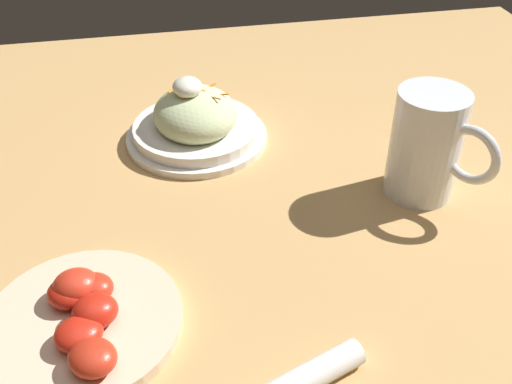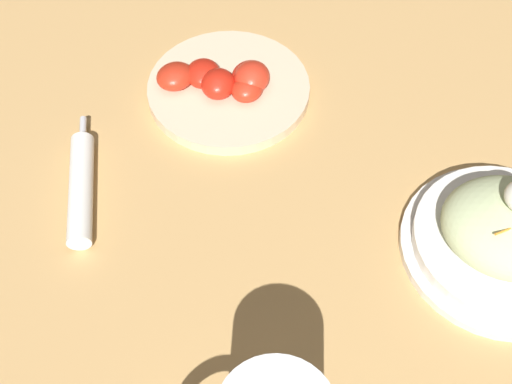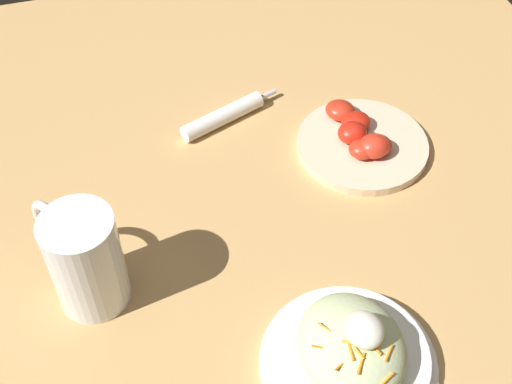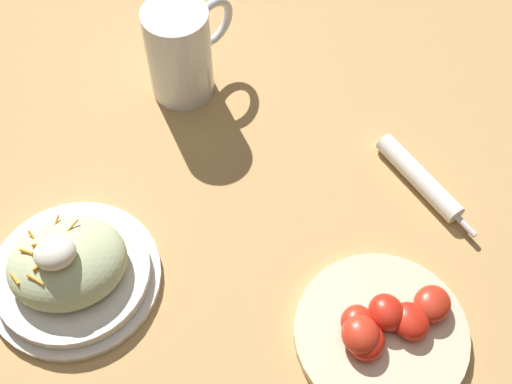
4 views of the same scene
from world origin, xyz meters
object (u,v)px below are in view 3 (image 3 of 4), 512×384
salad_plate (350,353)px  beer_mug (86,264)px  tomato_plate (361,141)px  napkin_roll (223,116)px

salad_plate → beer_mug: beer_mug is taller
beer_mug → tomato_plate: size_ratio=0.72×
salad_plate → beer_mug: bearing=55.7°
beer_mug → napkin_roll: 0.39m
beer_mug → tomato_plate: (0.16, -0.46, -0.05)m
napkin_roll → tomato_plate: (-0.13, -0.20, 0.00)m
napkin_roll → tomato_plate: size_ratio=0.86×
beer_mug → napkin_roll: size_ratio=0.84×
salad_plate → napkin_roll: salad_plate is taller
salad_plate → napkin_roll: (0.49, 0.03, -0.02)m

